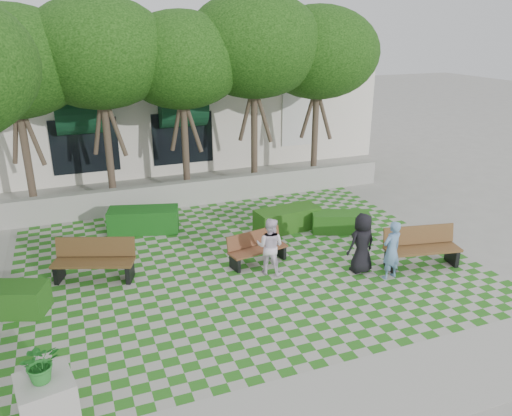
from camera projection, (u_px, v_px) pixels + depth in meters
name	position (u px, v px, depth m)	size (l,w,h in m)	color
ground	(259.00, 280.00, 12.86)	(90.00, 90.00, 0.00)	gray
lawn	(246.00, 264.00, 13.73)	(12.00, 12.00, 0.00)	#2B721E
sidewalk_south	(357.00, 400.00, 8.75)	(16.00, 2.00, 0.01)	#9E9B93
retaining_wall	(196.00, 192.00, 18.12)	(15.00, 0.36, 0.90)	#9E9B93
bench_east	(421.00, 248.00, 13.50)	(2.12, 1.05, 1.07)	brown
bench_mid	(257.00, 249.00, 13.67)	(1.74, 0.86, 0.87)	brown
bench_west	(94.00, 261.00, 12.76)	(2.14, 1.34, 1.07)	#4E351A
hedge_east	(340.00, 222.00, 15.77)	(1.80, 0.72, 0.63)	#1E5015
hedge_midright	(287.00, 219.00, 15.88)	(2.06, 0.82, 0.72)	#204E14
hedge_midleft	(144.00, 220.00, 15.77)	(2.16, 0.86, 0.76)	#144C16
hedge_west	(3.00, 300.00, 11.30)	(1.95, 0.78, 0.68)	#1C4B14
planter_front	(46.00, 392.00, 8.06)	(1.00, 1.00, 1.53)	#9E9B93
person_blue	(391.00, 250.00, 12.72)	(0.57, 0.38, 1.57)	#668DBB
person_dark	(362.00, 243.00, 13.04)	(0.80, 0.52, 1.63)	black
person_white	(270.00, 246.00, 12.98)	(0.75, 0.58, 1.54)	white
tree_row	(134.00, 59.00, 15.63)	(17.70, 13.40, 7.41)	#47382B
building	(172.00, 103.00, 24.61)	(18.00, 8.92, 5.15)	silver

